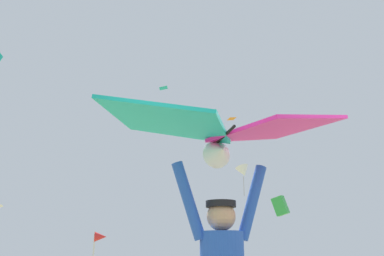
{
  "coord_description": "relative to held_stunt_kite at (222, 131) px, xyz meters",
  "views": [
    {
      "loc": [
        -1.07,
        -3.34,
        1.23
      ],
      "look_at": [
        -0.32,
        1.08,
        2.66
      ],
      "focal_mm": 36.31,
      "sensor_mm": 36.0,
      "label": 1
    }
  ],
  "objects": [
    {
      "name": "distant_kite_green_low_left",
      "position": [
        10.43,
        24.3,
        2.26
      ],
      "size": [
        1.47,
        1.27,
        1.56
      ],
      "color": "green"
    },
    {
      "name": "distant_kite_teal_overhead_distant",
      "position": [
        1.34,
        20.79,
        9.48
      ],
      "size": [
        0.74,
        0.74,
        0.21
      ],
      "color": "#19B2AD"
    },
    {
      "name": "held_stunt_kite",
      "position": [
        0.0,
        0.0,
        0.0
      ],
      "size": [
        2.1,
        1.15,
        0.43
      ],
      "color": "black"
    },
    {
      "name": "distant_kite_white_far_center",
      "position": [
        11.1,
        29.31,
        9.66
      ],
      "size": [
        0.87,
        0.84,
        1.25
      ],
      "color": "white"
    },
    {
      "name": "distant_kite_orange_mid_left",
      "position": [
        6.08,
        21.19,
        7.72
      ],
      "size": [
        0.71,
        0.72,
        0.17
      ],
      "color": "orange"
    },
    {
      "name": "distant_kite_white_high_right",
      "position": [
        9.12,
        28.79,
        5.67
      ],
      "size": [
        1.59,
        1.55,
        2.77
      ],
      "color": "white"
    },
    {
      "name": "marker_flag",
      "position": [
        -1.33,
        7.07,
        -0.7
      ],
      "size": [
        0.3,
        0.24,
        1.7
      ],
      "color": "silver",
      "rests_on": "ground"
    }
  ]
}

